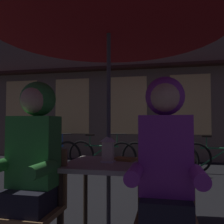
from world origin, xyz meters
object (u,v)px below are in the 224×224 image
(bicycle_nearest, at_px, (46,154))
(potted_plant, at_px, (41,142))
(chair_left, at_px, (36,201))
(book, at_px, (125,159))
(lantern, at_px, (108,148))
(chair_right, at_px, (166,211))
(bicycle_fourth, at_px, (221,158))
(bicycle_second, at_px, (101,155))
(person_left_hooded, at_px, (32,155))
(person_right_hooded, at_px, (166,159))
(bicycle_third, at_px, (158,157))
(cafe_table, at_px, (109,174))
(patio_umbrella, at_px, (109,13))

(bicycle_nearest, relative_size, potted_plant, 1.83)
(chair_left, distance_m, book, 0.82)
(lantern, height_order, chair_right, lantern)
(chair_left, relative_size, bicycle_fourth, 0.52)
(potted_plant, bearing_deg, book, -53.41)
(bicycle_second, distance_m, bicycle_fourth, 2.60)
(person_left_hooded, distance_m, person_right_hooded, 0.96)
(chair_right, xyz_separation_m, bicycle_third, (-0.15, 3.64, -0.14))
(person_left_hooded, bearing_deg, potted_plant, 117.58)
(lantern, relative_size, potted_plant, 0.25)
(cafe_table, bearing_deg, chair_right, -37.55)
(person_left_hooded, relative_size, book, 7.00)
(person_left_hooded, height_order, bicycle_second, person_left_hooded)
(lantern, distance_m, potted_plant, 5.10)
(chair_left, xyz_separation_m, chair_right, (0.96, 0.00, 0.00))
(chair_right, distance_m, bicycle_third, 3.64)
(patio_umbrella, distance_m, person_right_hooded, 1.37)
(person_left_hooded, height_order, bicycle_nearest, person_left_hooded)
(lantern, relative_size, bicycle_third, 0.14)
(chair_right, bearing_deg, bicycle_fourth, 73.26)
(lantern, relative_size, chair_right, 0.27)
(patio_umbrella, bearing_deg, bicycle_nearest, 124.61)
(chair_left, bearing_deg, chair_right, 0.00)
(lantern, bearing_deg, chair_left, -142.44)
(book, height_order, potted_plant, potted_plant)
(book, bearing_deg, bicycle_fourth, 82.20)
(person_right_hooded, bearing_deg, bicycle_second, 110.50)
(cafe_table, relative_size, patio_umbrella, 0.32)
(patio_umbrella, height_order, bicycle_fourth, patio_umbrella)
(bicycle_second, bearing_deg, person_left_hooded, -82.84)
(chair_right, relative_size, person_right_hooded, 0.62)
(cafe_table, relative_size, person_right_hooded, 0.53)
(cafe_table, relative_size, book, 3.70)
(patio_umbrella, xyz_separation_m, chair_right, (0.48, -0.37, -1.57))
(patio_umbrella, relative_size, chair_left, 2.66)
(patio_umbrella, distance_m, lantern, 1.20)
(cafe_table, xyz_separation_m, person_right_hooded, (0.48, -0.43, 0.21))
(bicycle_third, bearing_deg, bicycle_nearest, -179.11)
(patio_umbrella, bearing_deg, book, 48.55)
(cafe_table, relative_size, potted_plant, 0.80)
(person_left_hooded, xyz_separation_m, bicycle_nearest, (-1.75, 3.65, -0.50))
(bicycle_second, distance_m, book, 3.50)
(chair_left, height_order, bicycle_second, chair_left)
(bicycle_second, bearing_deg, patio_umbrella, -74.32)
(bicycle_second, relative_size, book, 8.36)
(bicycle_nearest, bearing_deg, potted_plant, 124.65)
(cafe_table, height_order, bicycle_third, bicycle_third)
(bicycle_nearest, height_order, bicycle_second, same)
(chair_right, xyz_separation_m, person_left_hooded, (-0.96, -0.06, 0.36))
(person_right_hooded, relative_size, bicycle_third, 0.85)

